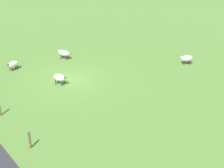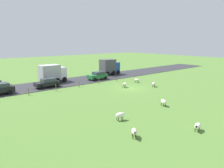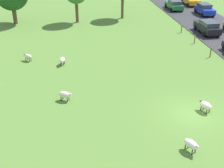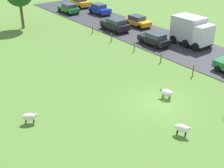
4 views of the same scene
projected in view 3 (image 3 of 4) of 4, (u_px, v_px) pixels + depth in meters
The scene contains 13 objects.
ground_plane at pixel (192, 114), 23.19m from camera, with size 160.00×160.00×0.00m, color #517A33.
sheep_0 at pixel (28, 56), 31.89m from camera, with size 1.02×0.98×0.75m.
sheep_1 at pixel (62, 60), 30.97m from camera, with size 0.68×1.08×0.82m.
sheep_3 at pixel (206, 105), 23.28m from camera, with size 0.92×1.18×0.82m.
sheep_5 at pixel (191, 144), 19.14m from camera, with size 0.93×1.18×0.84m.
sheep_6 at pixel (65, 95), 24.71m from camera, with size 1.16×0.97×0.82m.
fence_post_3 at pixel (211, 52), 32.77m from camera, with size 0.12×0.12×1.11m, color brown.
fence_post_4 at pixel (195, 39), 36.48m from camera, with size 0.12×0.12×1.07m, color brown.
fence_post_5 at pixel (182, 29), 40.18m from camera, with size 0.12×0.12×1.06m, color brown.
car_0 at pixel (174, 4), 50.71m from camera, with size 2.09×4.30×1.56m.
car_4 at pixel (205, 9), 47.90m from camera, with size 2.06×4.01×1.64m.
car_6 at pixel (191, 0), 53.57m from camera, with size 2.20×4.05×1.64m.
car_8 at pixel (208, 27), 39.67m from camera, with size 2.17×4.40×1.66m.
Camera 3 is at (-9.29, -18.14, 12.85)m, focal length 49.00 mm.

